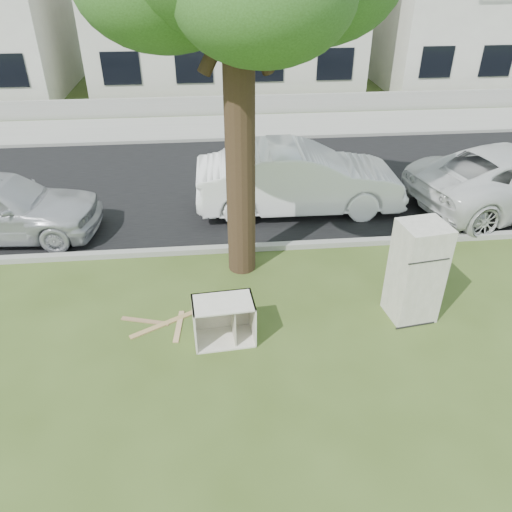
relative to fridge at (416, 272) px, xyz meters
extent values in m
plane|color=#384C1B|center=(-2.42, -0.01, -0.90)|extent=(120.00, 120.00, 0.00)
cube|color=black|center=(-2.42, 5.99, -0.89)|extent=(120.00, 7.00, 0.01)
cube|color=gray|center=(-2.42, 2.44, -0.90)|extent=(120.00, 0.18, 0.12)
cube|color=gray|center=(-2.42, 9.54, -0.90)|extent=(120.00, 0.18, 0.12)
cube|color=gray|center=(-2.42, 10.99, -0.89)|extent=(120.00, 2.80, 0.01)
cube|color=gray|center=(-2.42, 12.59, -0.55)|extent=(120.00, 0.15, 0.70)
cylinder|color=black|center=(-2.82, 1.79, 1.70)|extent=(0.54, 0.54, 5.20)
cube|color=silver|center=(9.58, 17.49, 2.40)|extent=(10.00, 8.00, 6.60)
cube|color=beige|center=(0.00, 0.00, 0.00)|extent=(0.83, 0.78, 1.79)
cube|color=silver|center=(-3.27, -0.35, -0.51)|extent=(1.03, 0.68, 0.77)
cube|color=#A98752|center=(-4.29, 0.11, -0.88)|extent=(1.14, 0.70, 0.02)
cube|color=#96704E|center=(-4.62, 0.23, -0.89)|extent=(0.86, 0.32, 0.02)
cube|color=tan|center=(-4.04, 0.03, -0.88)|extent=(0.17, 0.83, 0.02)
imported|color=white|center=(-1.26, 4.29, -0.09)|extent=(4.93, 1.76, 1.62)
camera|label=1|loc=(-3.35, -6.67, 4.67)|focal=35.00mm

